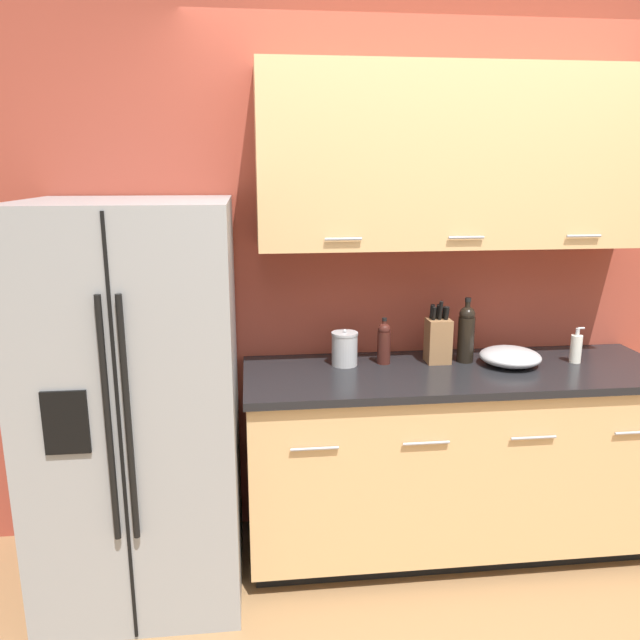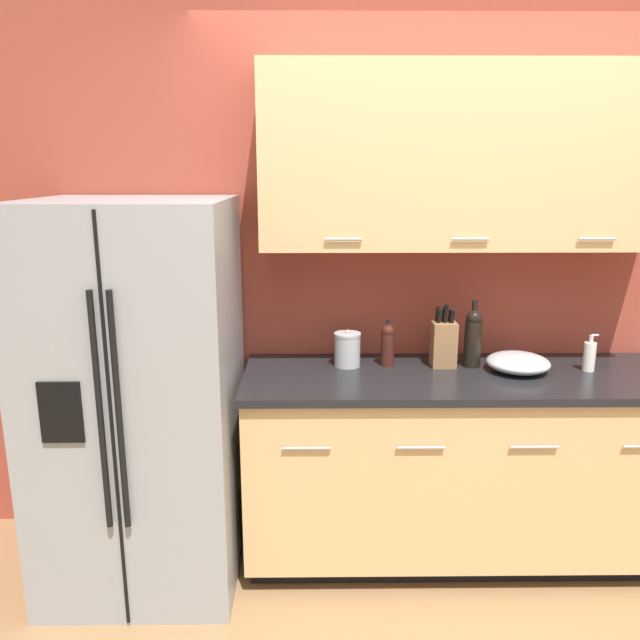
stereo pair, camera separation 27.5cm
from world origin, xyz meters
name	(u,v)px [view 2 (the right image)]	position (x,y,z in m)	size (l,w,h in m)	color
wall_back	(458,248)	(-0.01, 1.06, 1.45)	(10.00, 0.39, 2.60)	#993D2D
counter_unit	(457,464)	(-0.03, 0.77, 0.47)	(1.98, 0.64, 0.92)	black
refrigerator	(141,395)	(-1.46, 0.68, 0.85)	(0.82, 0.83, 1.70)	gray
knife_block	(444,342)	(-0.09, 0.87, 1.03)	(0.11, 0.11, 0.30)	olive
wine_bottle	(473,337)	(0.04, 0.87, 1.06)	(0.08, 0.08, 0.31)	black
soap_dispenser	(589,356)	(0.56, 0.80, 0.99)	(0.06, 0.05, 0.17)	silver
oil_bottle	(388,344)	(-0.35, 0.89, 1.02)	(0.06, 0.06, 0.22)	#3D1914
steel_canister	(347,349)	(-0.54, 0.88, 1.00)	(0.12, 0.12, 0.18)	#A3A3A5
mixing_bowl	(518,363)	(0.23, 0.79, 0.96)	(0.28, 0.28, 0.08)	#A3A3A5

